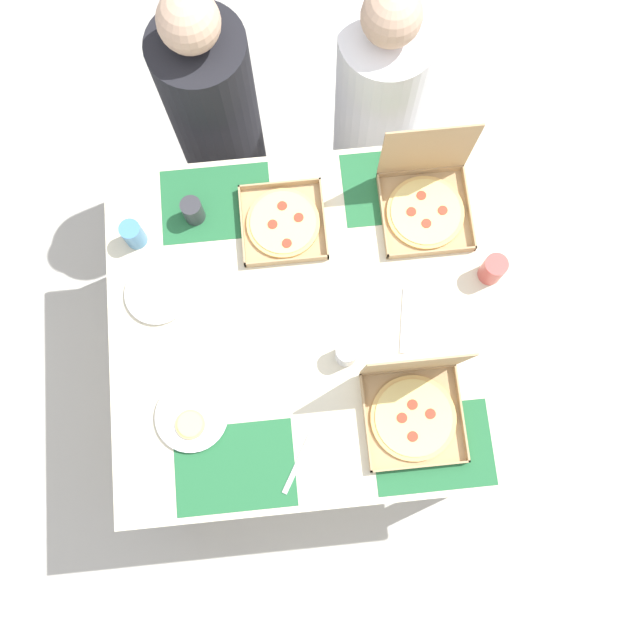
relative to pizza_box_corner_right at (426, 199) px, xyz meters
name	(u,v)px	position (x,y,z in m)	size (l,w,h in m)	color
ground_plane	(320,361)	(-0.38, -0.35, -0.80)	(6.00, 6.00, 0.00)	beige
dining_table	(320,327)	(-0.38, -0.35, -0.15)	(1.33, 1.15, 0.75)	#3F3328
placemat_near_left	(235,467)	(-0.68, -0.78, -0.05)	(0.36, 0.26, 0.00)	#236638
placemat_near_right	(433,447)	(-0.08, -0.78, -0.05)	(0.36, 0.26, 0.00)	#236638
placemat_far_left	(216,203)	(-0.68, 0.07, -0.05)	(0.36, 0.26, 0.00)	#236638
placemat_far_right	(397,186)	(-0.08, 0.07, -0.05)	(0.36, 0.26, 0.00)	#236638
pizza_box_corner_right	(426,199)	(0.00, 0.00, 0.00)	(0.29, 0.29, 0.32)	tan
pizza_box_corner_left	(283,223)	(-0.46, -0.02, -0.04)	(0.27, 0.27, 0.04)	tan
pizza_box_edge_far	(414,406)	(-0.13, -0.66, 0.00)	(0.30, 0.30, 0.33)	tan
plate_far_right	(192,417)	(-0.79, -0.62, -0.04)	(0.22, 0.22, 0.03)	white
plate_near_right	(158,293)	(-0.88, -0.22, -0.04)	(0.21, 0.21, 0.02)	white
cup_clear_right	(133,234)	(-0.94, -0.03, 0.00)	(0.07, 0.07, 0.10)	teal
cup_clear_left	(347,354)	(-0.31, -0.48, 0.00)	(0.07, 0.07, 0.09)	silver
cup_spare	(193,211)	(-0.75, 0.03, 0.00)	(0.07, 0.07, 0.10)	#333338
cup_red	(493,269)	(0.18, -0.26, 0.00)	(0.07, 0.07, 0.11)	#BF4742
fork_by_far_right	(298,464)	(-0.49, -0.79, -0.05)	(0.19, 0.02, 0.01)	#B7B7BC
knife_by_near_left	(404,321)	(-0.11, -0.38, -0.05)	(0.21, 0.02, 0.01)	#B7B7BC
diner_left_seat	(217,122)	(-0.68, 0.48, -0.25)	(0.32, 0.32, 1.21)	black
diner_right_seat	(377,111)	(-0.08, 0.48, -0.28)	(0.32, 0.32, 1.16)	white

